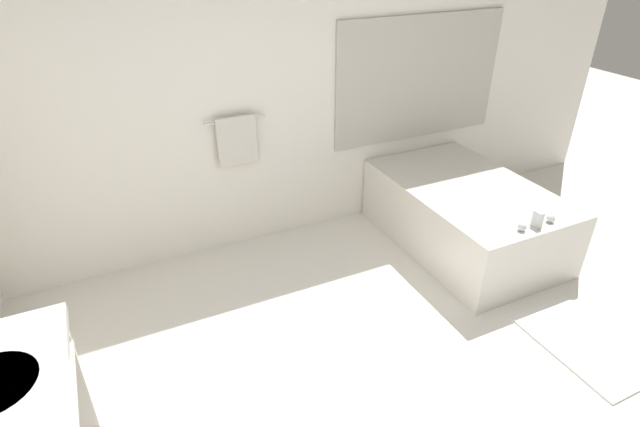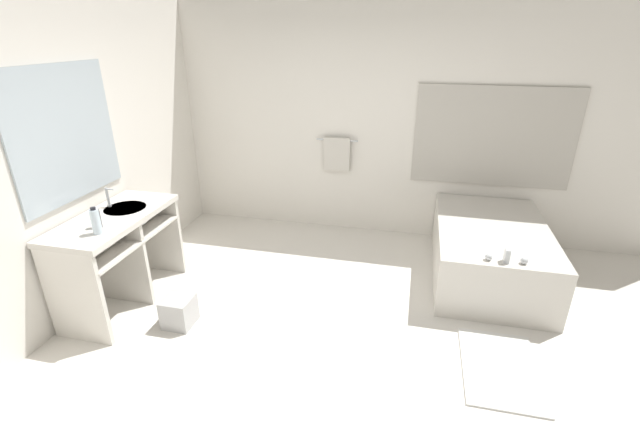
{
  "view_description": "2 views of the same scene",
  "coord_description": "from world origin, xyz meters",
  "px_view_note": "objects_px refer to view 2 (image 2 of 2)",
  "views": [
    {
      "loc": [
        -1.3,
        -1.5,
        2.46
      ],
      "look_at": [
        -0.15,
        0.93,
        0.91
      ],
      "focal_mm": 28.0,
      "sensor_mm": 36.0,
      "label": 1
    },
    {
      "loc": [
        0.63,
        -2.77,
        2.36
      ],
      "look_at": [
        -0.21,
        0.85,
        0.76
      ],
      "focal_mm": 24.0,
      "sensor_mm": 36.0,
      "label": 2
    }
  ],
  "objects_px": {
    "bathtub": "(489,249)",
    "water_bottle_1": "(96,221)",
    "waste_bin": "(179,311)",
    "soap_dispenser": "(97,218)"
  },
  "relations": [
    {
      "from": "bathtub",
      "to": "waste_bin",
      "type": "distance_m",
      "value": 3.05
    },
    {
      "from": "bathtub",
      "to": "waste_bin",
      "type": "height_order",
      "value": "bathtub"
    },
    {
      "from": "water_bottle_1",
      "to": "soap_dispenser",
      "type": "relative_size",
      "value": 1.23
    },
    {
      "from": "soap_dispenser",
      "to": "bathtub",
      "type": "bearing_deg",
      "value": 23.74
    },
    {
      "from": "water_bottle_1",
      "to": "waste_bin",
      "type": "height_order",
      "value": "water_bottle_1"
    },
    {
      "from": "bathtub",
      "to": "waste_bin",
      "type": "bearing_deg",
      "value": -151.84
    },
    {
      "from": "bathtub",
      "to": "soap_dispenser",
      "type": "relative_size",
      "value": 9.19
    },
    {
      "from": "water_bottle_1",
      "to": "waste_bin",
      "type": "bearing_deg",
      "value": 11.92
    },
    {
      "from": "bathtub",
      "to": "water_bottle_1",
      "type": "distance_m",
      "value": 3.63
    },
    {
      "from": "waste_bin",
      "to": "soap_dispenser",
      "type": "bearing_deg",
      "value": -178.92
    }
  ]
}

